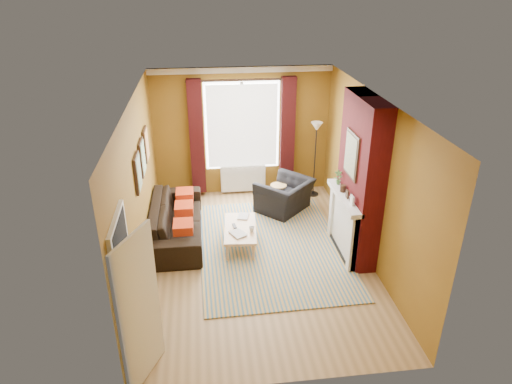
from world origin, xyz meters
TOP-DOWN VIEW (x-y plane):
  - ground at (0.00, 0.00)m, footprint 5.50×5.50m
  - room_walls at (0.63, 0.29)m, footprint 3.82×5.54m
  - striped_rug at (0.28, 0.30)m, footprint 2.64×3.61m
  - sofa at (-1.42, 0.90)m, footprint 0.92×2.35m
  - armchair at (0.77, 1.69)m, footprint 1.38×1.38m
  - coffee_table at (-0.27, 0.42)m, footprint 0.66×1.17m
  - wicker_stool at (0.70, 2.03)m, footprint 0.43×0.43m
  - floor_lamp at (1.55, 2.35)m, footprint 0.33×0.33m
  - book_a at (-0.42, 0.13)m, footprint 0.33×0.37m
  - book_b at (-0.27, 0.84)m, footprint 0.26×0.31m
  - mug at (-0.07, 0.26)m, footprint 0.10×0.10m
  - tv_remote at (-0.37, 0.47)m, footprint 0.08×0.17m

SIDE VIEW (x-z plane):
  - ground at x=0.00m, z-range 0.00..0.00m
  - striped_rug at x=0.28m, z-range 0.00..0.02m
  - wicker_stool at x=0.70m, z-range 0.00..0.43m
  - coffee_table at x=-0.27m, z-range 0.15..0.52m
  - armchair at x=0.77m, z-range 0.00..0.68m
  - sofa at x=-1.42m, z-range 0.00..0.69m
  - book_b at x=-0.27m, z-range 0.37..0.40m
  - tv_remote at x=-0.37m, z-range 0.37..0.40m
  - book_a at x=-0.42m, z-range 0.37..0.40m
  - mug at x=-0.07m, z-range 0.37..0.47m
  - floor_lamp at x=1.55m, z-range 0.49..2.17m
  - room_walls at x=0.63m, z-range -0.04..2.80m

